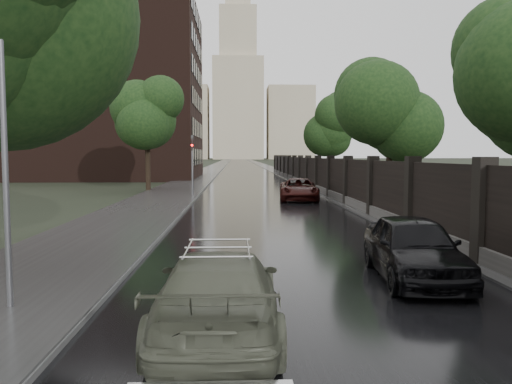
% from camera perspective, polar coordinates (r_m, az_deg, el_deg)
% --- Properties ---
extents(ground, '(800.00, 800.00, 0.00)m').
position_cam_1_polar(ground, '(7.70, 9.72, -16.69)').
color(ground, black).
rests_on(ground, ground).
extents(road, '(8.00, 420.00, 0.02)m').
position_cam_1_polar(road, '(197.05, -1.89, 3.48)').
color(road, black).
rests_on(road, ground).
extents(sidewalk_left, '(4.00, 420.00, 0.16)m').
position_cam_1_polar(sidewalk_left, '(197.10, -3.64, 3.50)').
color(sidewalk_left, '#2D2D2D').
rests_on(sidewalk_left, ground).
extents(verge_right, '(3.00, 420.00, 0.08)m').
position_cam_1_polar(verge_right, '(197.17, -0.29, 3.49)').
color(verge_right, '#2D2D2D').
rests_on(verge_right, ground).
extents(fence_right, '(0.45, 75.72, 2.70)m').
position_cam_1_polar(fence_right, '(39.56, 6.59, 1.73)').
color(fence_right, '#383533').
rests_on(fence_right, ground).
extents(tree_left_far, '(4.25, 4.25, 7.39)m').
position_cam_1_polar(tree_left_far, '(37.67, -12.33, 7.98)').
color(tree_left_far, black).
rests_on(tree_left_far, ground).
extents(tree_right_b, '(4.08, 4.08, 7.01)m').
position_cam_1_polar(tree_right_b, '(30.48, 15.07, 8.27)').
color(tree_right_b, black).
rests_on(tree_right_b, ground).
extents(tree_right_c, '(4.08, 4.08, 7.01)m').
position_cam_1_polar(tree_right_c, '(47.94, 8.59, 6.86)').
color(tree_right_c, black).
rests_on(tree_right_c, ground).
extents(lamp_post, '(0.25, 0.12, 5.11)m').
position_cam_1_polar(lamp_post, '(9.37, -26.77, 3.35)').
color(lamp_post, '#59595E').
rests_on(lamp_post, ground).
extents(traffic_light, '(0.16, 0.32, 4.00)m').
position_cam_1_polar(traffic_light, '(32.15, -7.28, 3.62)').
color(traffic_light, '#59595E').
rests_on(traffic_light, ground).
extents(brick_building, '(24.00, 18.00, 20.00)m').
position_cam_1_polar(brick_building, '(61.71, -18.12, 10.82)').
color(brick_building, black).
rests_on(brick_building, ground).
extents(stalinist_tower, '(92.00, 30.00, 159.00)m').
position_cam_1_polar(stalinist_tower, '(309.09, -2.07, 10.90)').
color(stalinist_tower, tan).
rests_on(stalinist_tower, ground).
extents(volga_sedan, '(1.90, 4.54, 1.31)m').
position_cam_1_polar(volga_sedan, '(7.71, -4.32, -11.50)').
color(volga_sedan, '#525645').
rests_on(volga_sedan, ground).
extents(car_right_near, '(2.00, 4.31, 1.43)m').
position_cam_1_polar(car_right_near, '(11.53, 17.56, -6.09)').
color(car_right_near, black).
rests_on(car_right_near, ground).
extents(car_right_far, '(2.57, 4.96, 1.34)m').
position_cam_1_polar(car_right_far, '(30.05, 4.91, 0.30)').
color(car_right_far, black).
rests_on(car_right_far, ground).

